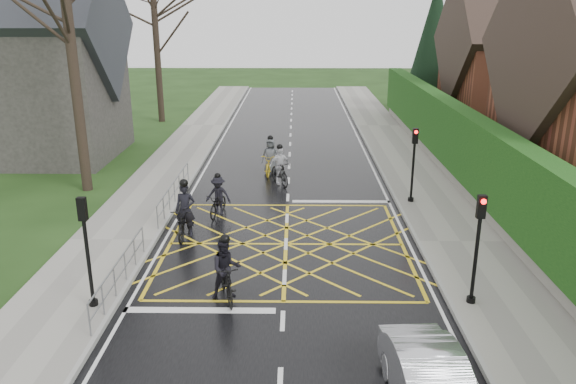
{
  "coord_description": "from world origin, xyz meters",
  "views": [
    {
      "loc": [
        0.31,
        -17.82,
        7.75
      ],
      "look_at": [
        0.05,
        1.82,
        1.3
      ],
      "focal_mm": 35.0,
      "sensor_mm": 36.0,
      "label": 1
    }
  ],
  "objects_px": {
    "cyclist_lead": "(270,161)",
    "cyclist_front": "(280,170)",
    "cyclist_back": "(226,275)",
    "cyclist_mid": "(218,200)",
    "cyclist_rear": "(185,218)"
  },
  "relations": [
    {
      "from": "cyclist_front",
      "to": "cyclist_lead",
      "type": "distance_m",
      "value": 1.77
    },
    {
      "from": "cyclist_mid",
      "to": "cyclist_lead",
      "type": "bearing_deg",
      "value": 83.64
    },
    {
      "from": "cyclist_rear",
      "to": "cyclist_front",
      "type": "relative_size",
      "value": 1.12
    },
    {
      "from": "cyclist_lead",
      "to": "cyclist_front",
      "type": "bearing_deg",
      "value": -66.42
    },
    {
      "from": "cyclist_mid",
      "to": "cyclist_front",
      "type": "xyz_separation_m",
      "value": [
        2.3,
        4.01,
        0.08
      ]
    },
    {
      "from": "cyclist_back",
      "to": "cyclist_front",
      "type": "height_order",
      "value": "cyclist_back"
    },
    {
      "from": "cyclist_back",
      "to": "cyclist_mid",
      "type": "xyz_separation_m",
      "value": [
        -1.1,
        6.71,
        -0.1
      ]
    },
    {
      "from": "cyclist_back",
      "to": "cyclist_lead",
      "type": "distance_m",
      "value": 12.44
    },
    {
      "from": "cyclist_rear",
      "to": "cyclist_lead",
      "type": "xyz_separation_m",
      "value": [
        2.68,
        7.9,
        -0.02
      ]
    },
    {
      "from": "cyclist_rear",
      "to": "cyclist_lead",
      "type": "bearing_deg",
      "value": 71.88
    },
    {
      "from": "cyclist_rear",
      "to": "cyclist_front",
      "type": "xyz_separation_m",
      "value": [
        3.18,
        6.21,
        0.02
      ]
    },
    {
      "from": "cyclist_front",
      "to": "cyclist_lead",
      "type": "xyz_separation_m",
      "value": [
        -0.5,
        1.69,
        -0.03
      ]
    },
    {
      "from": "cyclist_back",
      "to": "cyclist_rear",
      "type": "bearing_deg",
      "value": 97.11
    },
    {
      "from": "cyclist_mid",
      "to": "cyclist_lead",
      "type": "relative_size",
      "value": 0.89
    },
    {
      "from": "cyclist_back",
      "to": "cyclist_mid",
      "type": "bearing_deg",
      "value": 82.79
    }
  ]
}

